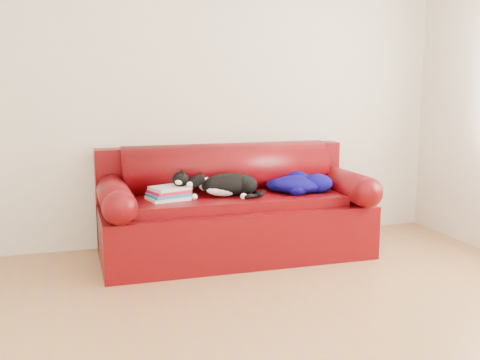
# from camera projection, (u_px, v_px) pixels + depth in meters

# --- Properties ---
(ground) EXTENTS (4.50, 4.50, 0.00)m
(ground) POSITION_uv_depth(u_px,v_px,m) (271.00, 338.00, 3.04)
(ground) COLOR olive
(ground) RESTS_ON ground
(room_shell) EXTENTS (4.52, 4.02, 2.61)m
(room_shell) POSITION_uv_depth(u_px,v_px,m) (296.00, 22.00, 2.81)
(room_shell) COLOR beige
(room_shell) RESTS_ON ground
(sofa_base) EXTENTS (2.10, 0.90, 0.50)m
(sofa_base) POSITION_uv_depth(u_px,v_px,m) (235.00, 226.00, 4.48)
(sofa_base) COLOR #3A0206
(sofa_base) RESTS_ON ground
(sofa_back) EXTENTS (2.10, 1.01, 0.88)m
(sofa_back) POSITION_uv_depth(u_px,v_px,m) (226.00, 184.00, 4.66)
(sofa_back) COLOR #3A0206
(sofa_back) RESTS_ON ground
(book_stack) EXTENTS (0.33, 0.29, 0.10)m
(book_stack) POSITION_uv_depth(u_px,v_px,m) (169.00, 193.00, 4.22)
(book_stack) COLOR beige
(book_stack) RESTS_ON sofa_base
(cat) EXTENTS (0.59, 0.38, 0.23)m
(cat) POSITION_uv_depth(u_px,v_px,m) (228.00, 185.00, 4.33)
(cat) COLOR black
(cat) RESTS_ON sofa_base
(blanket) EXTENTS (0.51, 0.43, 0.16)m
(blanket) POSITION_uv_depth(u_px,v_px,m) (298.00, 183.00, 4.52)
(blanket) COLOR #060243
(blanket) RESTS_ON sofa_base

